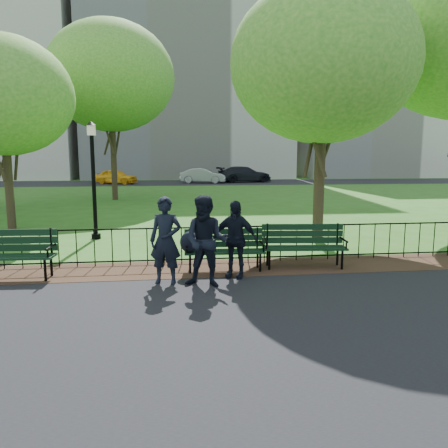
{
  "coord_description": "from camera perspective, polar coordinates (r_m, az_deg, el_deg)",
  "views": [
    {
      "loc": [
        -0.46,
        -8.14,
        2.53
      ],
      "look_at": [
        0.75,
        1.5,
        1.03
      ],
      "focal_mm": 35.0,
      "sensor_mm": 36.0,
      "label": 1
    }
  ],
  "objects": [
    {
      "name": "park_bench_right_a",
      "position": [
        10.21,
        10.35,
        -2.19
      ],
      "size": [
        1.94,
        0.78,
        1.07
      ],
      "rotation": [
        0.0,
        0.0,
        -0.1
      ],
      "color": "black",
      "rests_on": "ground"
    },
    {
      "name": "person_left",
      "position": [
        8.75,
        -7.63,
        -2.14
      ],
      "size": [
        0.72,
        0.56,
        1.75
      ],
      "primitive_type": "imported",
      "rotation": [
        0.0,
        0.0,
        -0.25
      ],
      "color": "black",
      "rests_on": "asphalt_path"
    },
    {
      "name": "lamppost",
      "position": [
        13.97,
        -16.69,
        6.03
      ],
      "size": [
        0.32,
        0.32,
        3.58
      ],
      "color": "black",
      "rests_on": "ground"
    },
    {
      "name": "person_right",
      "position": [
        9.13,
        1.41,
        -1.98
      ],
      "size": [
        1.03,
        0.74,
        1.63
      ],
      "primitive_type": "imported",
      "rotation": [
        0.0,
        0.0,
        -0.42
      ],
      "color": "black",
      "rests_on": "asphalt_path"
    },
    {
      "name": "person_mid",
      "position": [
        8.47,
        -2.35,
        -2.27
      ],
      "size": [
        0.97,
        0.71,
        1.79
      ],
      "primitive_type": "imported",
      "rotation": [
        0.0,
        0.0,
        -0.32
      ],
      "color": "black",
      "rests_on": "asphalt_path"
    },
    {
      "name": "sedan_silver",
      "position": [
        42.24,
        -2.75,
        6.33
      ],
      "size": [
        4.59,
        2.4,
        1.44
      ],
      "primitive_type": "imported",
      "rotation": [
        0.0,
        0.0,
        1.36
      ],
      "color": "#96989C",
      "rests_on": "far_street"
    },
    {
      "name": "dirt_strip",
      "position": [
        9.98,
        -4.3,
        -5.86
      ],
      "size": [
        60.0,
        1.6,
        0.01
      ],
      "primitive_type": "cube",
      "color": "#332315",
      "rests_on": "ground"
    },
    {
      "name": "apartment_east",
      "position": [
        62.79,
        18.7,
        17.01
      ],
      "size": [
        20.0,
        15.0,
        24.0
      ],
      "primitive_type": "cube",
      "color": "silver",
      "rests_on": "ground"
    },
    {
      "name": "tree_near_w",
      "position": [
        16.98,
        -26.98,
        14.7
      ],
      "size": [
        4.71,
        4.71,
        6.56
      ],
      "color": "#2D2116",
      "rests_on": "ground"
    },
    {
      "name": "sedan_dark",
      "position": [
        43.7,
        2.7,
        6.5
      ],
      "size": [
        5.68,
        3.03,
        1.57
      ],
      "primitive_type": "imported",
      "rotation": [
        0.0,
        0.0,
        1.73
      ],
      "color": "black",
      "rests_on": "far_street"
    },
    {
      "name": "iron_fence",
      "position": [
        10.36,
        -4.47,
        -2.56
      ],
      "size": [
        24.06,
        0.06,
        1.0
      ],
      "color": "black",
      "rests_on": "ground"
    },
    {
      "name": "taxi",
      "position": [
        42.14,
        -13.94,
        6.03
      ],
      "size": [
        4.31,
        3.06,
        1.36
      ],
      "primitive_type": "imported",
      "rotation": [
        0.0,
        0.0,
        1.17
      ],
      "color": "yellow",
      "rests_on": "far_street"
    },
    {
      "name": "apartment_mid",
      "position": [
        57.56,
        -4.88,
        21.27
      ],
      "size": [
        24.0,
        15.0,
        30.0
      ],
      "primitive_type": "cube",
      "color": "beige",
      "rests_on": "ground"
    },
    {
      "name": "asphalt_path",
      "position": [
        5.4,
        -1.48,
        -19.14
      ],
      "size": [
        60.0,
        9.2,
        0.01
      ],
      "primitive_type": "cube",
      "color": "black",
      "rests_on": "ground"
    },
    {
      "name": "ground",
      "position": [
        8.54,
        -3.78,
        -8.48
      ],
      "size": [
        120.0,
        120.0,
        0.0
      ],
      "primitive_type": "plane",
      "color": "#2E5E18"
    },
    {
      "name": "far_street",
      "position": [
        43.22,
        -6.57,
        5.38
      ],
      "size": [
        70.0,
        9.0,
        0.01
      ],
      "primitive_type": "cube",
      "color": "black",
      "rests_on": "ground"
    },
    {
      "name": "park_bench_main",
      "position": [
        9.65,
        -2.03,
        -2.58
      ],
      "size": [
        1.89,
        0.61,
        1.01
      ],
      "rotation": [
        0.0,
        0.0,
        -0.04
      ],
      "color": "black",
      "rests_on": "ground"
    },
    {
      "name": "park_bench_left_a",
      "position": [
        10.15,
        -26.47,
        -2.92
      ],
      "size": [
        1.99,
        0.71,
        1.11
      ],
      "rotation": [
        0.0,
        0.0,
        -0.05
      ],
      "color": "black",
      "rests_on": "ground"
    },
    {
      "name": "tree_near_e",
      "position": [
        13.54,
        12.82,
        19.8
      ],
      "size": [
        5.34,
        5.34,
        7.45
      ],
      "color": "#2D2116",
      "rests_on": "ground"
    },
    {
      "name": "tree_far_c",
      "position": [
        27.0,
        -14.59,
        18.12
      ],
      "size": [
        7.27,
        7.27,
        10.13
      ],
      "color": "#2D2116",
      "rests_on": "ground"
    }
  ]
}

